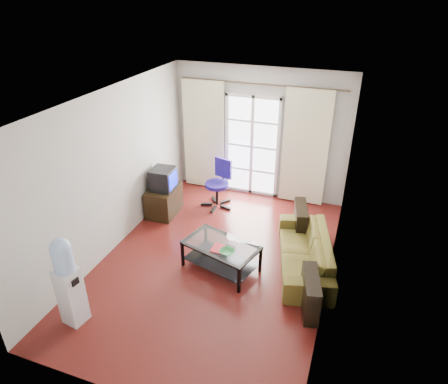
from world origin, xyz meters
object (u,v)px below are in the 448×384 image
object	(u,v)px
crt_tv	(162,179)
task_chair	(218,193)
coffee_table	(221,253)
sofa	(305,251)
tv_stand	(164,200)
water_cooler	(68,280)

from	to	relation	value
crt_tv	task_chair	bearing A→B (deg)	33.55
task_chair	coffee_table	bearing A→B (deg)	-51.21
sofa	crt_tv	distance (m)	3.03
tv_stand	task_chair	bearing A→B (deg)	33.03
water_cooler	coffee_table	bearing A→B (deg)	58.31
sofa	task_chair	distance (m)	2.44
tv_stand	crt_tv	bearing A→B (deg)	-74.93
tv_stand	coffee_table	bearing A→B (deg)	-40.19
sofa	crt_tv	bearing A→B (deg)	-118.37
tv_stand	sofa	bearing A→B (deg)	-17.33
tv_stand	crt_tv	world-z (taller)	crt_tv
coffee_table	crt_tv	distance (m)	2.13
sofa	tv_stand	bearing A→B (deg)	-118.53
task_chair	water_cooler	distance (m)	3.72
coffee_table	water_cooler	xyz separation A→B (m)	(-1.49, -1.71, 0.40)
tv_stand	task_chair	distance (m)	1.11
tv_stand	water_cooler	bearing A→B (deg)	-89.58
sofa	task_chair	bearing A→B (deg)	-138.98
sofa	task_chair	world-z (taller)	task_chair
sofa	tv_stand	size ratio (longest dim) A/B	2.69
coffee_table	water_cooler	size ratio (longest dim) A/B	0.97
coffee_table	tv_stand	size ratio (longest dim) A/B	1.71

